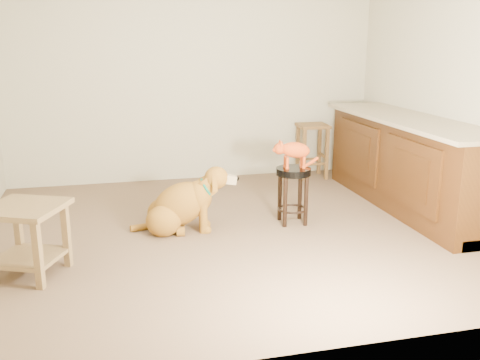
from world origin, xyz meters
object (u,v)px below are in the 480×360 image
object	(u,v)px
padded_stool	(293,184)
golden_retriever	(181,206)
side_table	(26,230)
tabby_kitten	(293,151)
wood_stool	(312,150)

from	to	relation	value
padded_stool	golden_retriever	world-z (taller)	golden_retriever
side_table	tabby_kitten	xyz separation A→B (m)	(2.27, 0.65, 0.34)
wood_stool	golden_retriever	distance (m)	2.43
side_table	tabby_kitten	world-z (taller)	tabby_kitten
tabby_kitten	padded_stool	bearing A→B (deg)	-5.72
tabby_kitten	wood_stool	bearing A→B (deg)	66.40
padded_stool	wood_stool	world-z (taller)	wood_stool
wood_stool	side_table	xyz separation A→B (m)	(-3.09, -2.25, 0.01)
padded_stool	tabby_kitten	bearing A→B (deg)	170.78
golden_retriever	wood_stool	bearing A→B (deg)	47.76
padded_stool	wood_stool	distance (m)	1.79
side_table	padded_stool	bearing A→B (deg)	15.84
side_table	golden_retriever	bearing A→B (deg)	29.18
golden_retriever	tabby_kitten	size ratio (longest dim) A/B	2.06
padded_stool	golden_retriever	distance (m)	1.07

